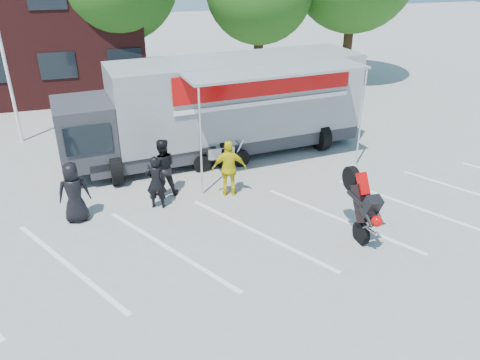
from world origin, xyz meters
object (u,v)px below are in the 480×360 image
spectator_hivis (229,169)px  stunt_bike_rider (347,229)px  spectator_leather_a (74,192)px  spectator_leather_b (156,182)px  spectator_leather_c (162,168)px  parked_motorcycle (222,169)px  flagpole (0,4)px  transporter_truck (226,153)px

spectator_hivis → stunt_bike_rider: bearing=143.6°
spectator_leather_a → spectator_leather_b: bearing=-177.1°
stunt_bike_rider → spectator_leather_c: size_ratio=1.12×
parked_motorcycle → flagpole: bearing=52.5°
spectator_leather_c → transporter_truck: bearing=-132.3°
spectator_leather_c → stunt_bike_rider: bearing=145.5°
transporter_truck → spectator_leather_a: bearing=-152.0°
flagpole → stunt_bike_rider: (8.79, -9.52, -5.05)m
parked_motorcycle → spectator_leather_c: spectator_leather_c is taller
flagpole → spectator_leather_c: flagpole is taller
parked_motorcycle → spectator_hivis: 2.09m
flagpole → parked_motorcycle: (6.57, -4.81, -5.05)m
transporter_truck → spectator_hivis: size_ratio=6.12×
transporter_truck → spectator_hivis: bearing=-108.6°
parked_motorcycle → spectator_leather_b: spectator_leather_b is taller
parked_motorcycle → spectator_leather_a: (-4.69, -2.08, 0.86)m
spectator_leather_b → spectator_leather_c: bearing=-94.1°
flagpole → spectator_leather_a: flagpole is taller
flagpole → spectator_leather_b: bearing=-58.9°
parked_motorcycle → stunt_bike_rider: (2.22, -4.71, 0.00)m
parked_motorcycle → spectator_leather_a: 5.20m
spectator_leather_a → spectator_leather_c: bearing=-161.4°
transporter_truck → stunt_bike_rider: size_ratio=5.35×
spectator_hivis → transporter_truck: bearing=-91.1°
transporter_truck → flagpole: bearing=148.4°
stunt_bike_rider → parked_motorcycle: bearing=114.1°
stunt_bike_rider → spectator_leather_a: size_ratio=1.17×
parked_motorcycle → spectator_leather_c: bearing=118.8°
transporter_truck → spectator_leather_b: transporter_truck is taller
flagpole → stunt_bike_rider: 13.90m
transporter_truck → spectator_leather_c: size_ratio=5.98×
parked_motorcycle → spectator_leather_a: size_ratio=1.17×
transporter_truck → spectator_leather_a: 6.26m
flagpole → parked_motorcycle: bearing=-36.2°
spectator_leather_a → spectator_hivis: (4.42, 0.20, 0.02)m
spectator_hivis → spectator_leather_a: bearing=14.8°
flagpole → spectator_leather_a: bearing=-74.8°
spectator_leather_a → spectator_leather_b: (2.22, 0.09, -0.06)m
parked_motorcycle → transporter_truck: bearing=-21.6°
spectator_leather_b → spectator_hivis: (2.20, 0.11, 0.08)m
stunt_bike_rider → spectator_leather_c: (-4.40, 3.45, 0.90)m
spectator_leather_a → spectator_hivis: size_ratio=0.98×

